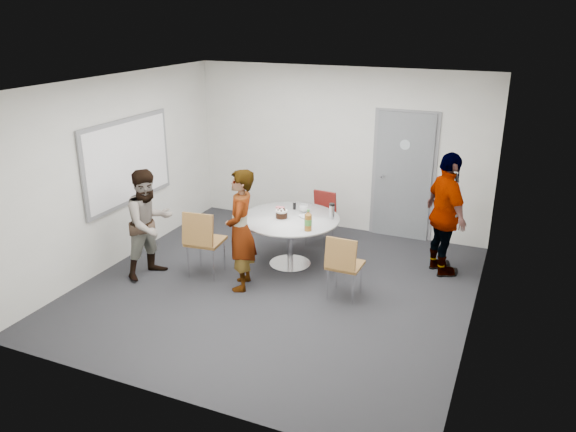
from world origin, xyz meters
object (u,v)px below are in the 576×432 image
at_px(door, 403,176).
at_px(chair_near_right, 343,261).
at_px(person_left, 149,224).
at_px(table, 291,224).
at_px(person_main, 241,230).
at_px(chair_near_left, 202,237).
at_px(chair_far, 322,212).
at_px(whiteboard, 128,161).
at_px(person_right, 446,215).

distance_m(door, chair_near_right, 2.50).
bearing_deg(door, person_left, -135.73).
relative_size(table, person_main, 0.86).
xyz_separation_m(table, chair_near_right, (1.01, -0.70, -0.10)).
height_order(chair_near_left, chair_far, chair_near_left).
height_order(table, person_main, person_main).
relative_size(whiteboard, chair_near_right, 2.16).
distance_m(person_left, person_right, 4.08).
relative_size(chair_near_right, person_right, 0.50).
relative_size(whiteboard, chair_near_left, 1.94).
height_order(whiteboard, chair_near_left, whiteboard).
relative_size(chair_near_left, chair_far, 1.18).
bearing_deg(person_right, person_main, 88.09).
bearing_deg(table, person_right, 16.51).
relative_size(whiteboard, person_left, 1.24).
bearing_deg(person_right, table, 72.48).
height_order(door, person_right, door).
height_order(chair_far, person_left, person_left).
distance_m(chair_near_right, person_main, 1.39).
bearing_deg(chair_near_right, person_right, 52.34).
height_order(table, person_right, person_right).
height_order(person_main, person_left, person_main).
distance_m(door, whiteboard, 4.25).
bearing_deg(chair_far, chair_near_right, 123.47).
bearing_deg(table, person_left, -147.82).
bearing_deg(person_main, door, 130.67).
distance_m(chair_near_left, person_main, 0.67).
bearing_deg(door, person_main, -120.28).
xyz_separation_m(table, chair_near_left, (-0.97, -0.84, -0.04)).
bearing_deg(person_right, chair_near_left, 81.64).
bearing_deg(chair_near_left, door, 43.77).
bearing_deg(chair_far, person_right, 173.97).
xyz_separation_m(chair_near_left, person_left, (-0.70, -0.21, 0.17)).
height_order(door, chair_near_left, door).
xyz_separation_m(door, whiteboard, (-3.56, -2.28, 0.42)).
distance_m(whiteboard, person_left, 1.10).
relative_size(door, chair_near_left, 2.16).
height_order(whiteboard, person_left, whiteboard).
xyz_separation_m(chair_near_right, person_right, (1.04, 1.31, 0.34)).
bearing_deg(chair_near_right, table, 146.05).
bearing_deg(whiteboard, person_right, 14.51).
xyz_separation_m(door, chair_near_left, (-2.17, -2.59, -0.42)).
bearing_deg(chair_near_right, chair_far, 118.83).
height_order(whiteboard, chair_near_right, whiteboard).
distance_m(door, person_main, 3.07).
xyz_separation_m(table, chair_far, (0.10, 1.01, -0.13)).
xyz_separation_m(whiteboard, person_right, (4.41, 1.14, -0.57)).
bearing_deg(person_right, door, 2.69).
bearing_deg(person_main, chair_near_right, 79.10).
bearing_deg(table, door, 55.54).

